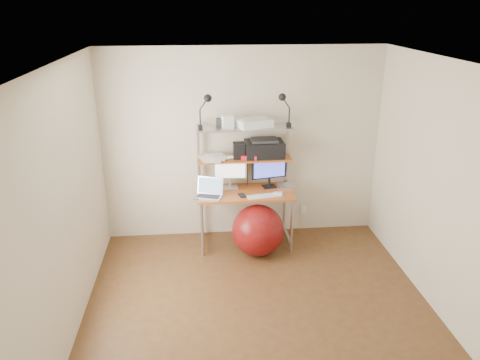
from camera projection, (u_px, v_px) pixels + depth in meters
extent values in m
plane|color=brown|center=(260.00, 310.00, 4.84)|extent=(3.60, 3.60, 0.00)
plane|color=silver|center=(264.00, 64.00, 3.94)|extent=(3.60, 3.60, 0.00)
plane|color=beige|center=(242.00, 145.00, 6.06)|extent=(3.60, 0.00, 3.60)
plane|color=beige|center=(304.00, 321.00, 2.72)|extent=(3.60, 0.00, 3.60)
plane|color=beige|center=(65.00, 207.00, 4.23)|extent=(0.00, 3.60, 3.60)
plane|color=beige|center=(445.00, 192.00, 4.55)|extent=(0.00, 3.60, 3.60)
cube|color=#B65023|center=(245.00, 193.00, 5.92)|extent=(1.20, 0.60, 0.03)
cylinder|color=#ADADB2|center=(202.00, 230.00, 5.76)|extent=(0.04, 0.04, 0.71)
cylinder|color=#ADADB2|center=(201.00, 212.00, 6.24)|extent=(0.04, 0.04, 0.71)
cylinder|color=#ADADB2|center=(292.00, 226.00, 5.86)|extent=(0.04, 0.04, 0.71)
cylinder|color=#ADADB2|center=(284.00, 209.00, 6.34)|extent=(0.04, 0.04, 0.71)
cube|color=#ADADB2|center=(199.00, 156.00, 5.96)|extent=(0.03, 0.04, 0.84)
cube|color=#ADADB2|center=(287.00, 153.00, 6.06)|extent=(0.03, 0.04, 0.84)
cube|color=#B65023|center=(244.00, 158.00, 5.89)|extent=(1.18, 0.34, 0.02)
cube|color=#ADADB2|center=(244.00, 127.00, 5.75)|extent=(1.18, 0.34, 0.02)
cube|color=white|center=(303.00, 209.00, 6.47)|extent=(0.08, 0.01, 0.12)
cube|color=#B8B8BD|center=(230.00, 188.00, 6.02)|extent=(0.19, 0.15, 0.01)
cylinder|color=#B8B8BD|center=(230.00, 183.00, 6.01)|extent=(0.03, 0.03, 0.11)
cube|color=#B8B8BD|center=(230.00, 167.00, 5.94)|extent=(0.43, 0.03, 0.32)
plane|color=silver|center=(230.00, 168.00, 5.92)|extent=(0.38, 0.00, 0.38)
cube|color=black|center=(269.00, 186.00, 6.06)|extent=(0.19, 0.16, 0.01)
cylinder|color=black|center=(269.00, 182.00, 6.05)|extent=(0.03, 0.03, 0.10)
cube|color=black|center=(269.00, 168.00, 5.98)|extent=(0.46, 0.12, 0.28)
plane|color=#4254E1|center=(270.00, 168.00, 5.97)|extent=(0.41, 0.08, 0.42)
cube|color=silver|center=(208.00, 197.00, 5.74)|extent=(0.38, 0.32, 0.02)
cube|color=#2A2A2C|center=(208.00, 196.00, 5.74)|extent=(0.31, 0.22, 0.00)
cube|color=silver|center=(211.00, 185.00, 5.80)|extent=(0.33, 0.17, 0.21)
plane|color=#6D8EB5|center=(211.00, 185.00, 5.80)|extent=(0.31, 0.17, 0.29)
cube|color=white|center=(264.00, 196.00, 5.76)|extent=(0.44, 0.19, 0.01)
cube|color=white|center=(278.00, 194.00, 5.81)|extent=(0.10, 0.06, 0.03)
cube|color=silver|center=(286.00, 186.00, 6.02)|extent=(0.20, 0.20, 0.04)
cube|color=black|center=(242.00, 195.00, 5.78)|extent=(0.10, 0.15, 0.01)
cube|color=black|center=(264.00, 149.00, 5.90)|extent=(0.49, 0.33, 0.20)
cube|color=#2A2A2C|center=(264.00, 140.00, 5.86)|extent=(0.33, 0.24, 0.03)
cube|color=black|center=(239.00, 150.00, 5.83)|extent=(0.14, 0.14, 0.20)
cube|color=red|center=(249.00, 157.00, 5.82)|extent=(0.21, 0.16, 0.05)
cube|color=white|center=(254.00, 123.00, 5.72)|extent=(0.47, 0.38, 0.09)
cube|color=#B8B8BD|center=(254.00, 119.00, 5.70)|extent=(0.39, 0.30, 0.02)
cube|color=white|center=(227.00, 122.00, 5.66)|extent=(0.15, 0.14, 0.15)
cube|color=#2A2A2C|center=(220.00, 123.00, 5.73)|extent=(0.11, 0.11, 0.10)
cube|color=black|center=(200.00, 128.00, 5.60)|extent=(0.05, 0.06, 0.05)
cylinder|color=black|center=(200.00, 118.00, 5.55)|extent=(0.02, 0.02, 0.19)
sphere|color=black|center=(208.00, 98.00, 5.47)|extent=(0.09, 0.09, 0.09)
cube|color=black|center=(289.00, 125.00, 5.72)|extent=(0.05, 0.06, 0.05)
cylinder|color=black|center=(289.00, 115.00, 5.68)|extent=(0.02, 0.02, 0.18)
sphere|color=black|center=(282.00, 97.00, 5.58)|extent=(0.09, 0.09, 0.09)
sphere|color=maroon|center=(258.00, 230.00, 5.82)|extent=(0.65, 0.65, 0.65)
cube|color=white|center=(208.00, 158.00, 5.86)|extent=(0.28, 0.33, 0.00)
cube|color=white|center=(214.00, 159.00, 5.80)|extent=(0.27, 0.32, 0.00)
cube|color=white|center=(213.00, 157.00, 5.88)|extent=(0.23, 0.29, 0.00)
cube|color=white|center=(216.00, 158.00, 5.83)|extent=(0.23, 0.29, 0.00)
cube|color=white|center=(217.00, 157.00, 5.85)|extent=(0.28, 0.33, 0.00)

